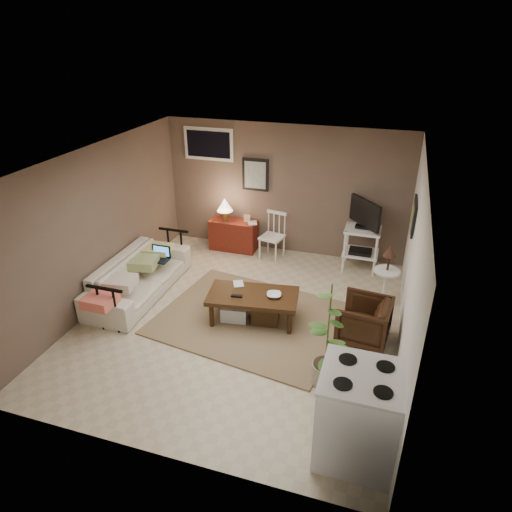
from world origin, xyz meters
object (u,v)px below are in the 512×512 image
(spindle_chair, at_px, (272,237))
(side_table, at_px, (387,269))
(coffee_table, at_px, (252,305))
(tv_stand, at_px, (363,233))
(red_console, at_px, (233,232))
(potted_plant, at_px, (328,332))
(stove, at_px, (359,416))
(sofa, at_px, (138,270))
(armchair, at_px, (364,319))

(spindle_chair, bearing_deg, side_table, -27.74)
(coffee_table, relative_size, tv_stand, 1.06)
(red_console, relative_size, potted_plant, 0.73)
(stove, bearing_deg, red_console, 124.32)
(sofa, distance_m, spindle_chair, 2.54)
(potted_plant, distance_m, stove, 1.07)
(tv_stand, xyz_separation_m, potted_plant, (-0.09, -3.10, 0.07))
(tv_stand, bearing_deg, potted_plant, -91.61)
(stove, bearing_deg, coffee_table, 131.79)
(side_table, bearing_deg, spindle_chair, 152.26)
(side_table, relative_size, armchair, 1.52)
(tv_stand, height_order, stove, tv_stand)
(sofa, xyz_separation_m, tv_stand, (3.30, 1.92, 0.27))
(stove, bearing_deg, tv_stand, 95.47)
(coffee_table, xyz_separation_m, potted_plant, (1.23, -0.98, 0.48))
(red_console, distance_m, spindle_chair, 0.82)
(red_console, distance_m, potted_plant, 3.97)
(coffee_table, distance_m, tv_stand, 2.54)
(coffee_table, height_order, sofa, sofa)
(tv_stand, xyz_separation_m, side_table, (0.48, -1.12, -0.04))
(sofa, bearing_deg, spindle_chair, -41.71)
(side_table, distance_m, potted_plant, 2.06)
(coffee_table, distance_m, potted_plant, 1.64)
(sofa, distance_m, armchair, 3.56)
(coffee_table, bearing_deg, spindle_chair, 97.81)
(coffee_table, height_order, side_table, side_table)
(side_table, distance_m, armchair, 1.04)
(tv_stand, bearing_deg, coffee_table, -121.79)
(side_table, height_order, armchair, side_table)
(red_console, relative_size, side_table, 0.99)
(sofa, bearing_deg, coffee_table, -96.05)
(side_table, bearing_deg, coffee_table, -150.87)
(sofa, bearing_deg, side_table, -78.12)
(coffee_table, height_order, spindle_chair, spindle_chair)
(red_console, xyz_separation_m, tv_stand, (2.43, -0.08, 0.33))
(sofa, xyz_separation_m, armchair, (3.56, -0.17, -0.08))
(coffee_table, xyz_separation_m, stove, (1.71, -1.91, 0.24))
(side_table, bearing_deg, potted_plant, -106.05)
(red_console, xyz_separation_m, spindle_chair, (0.82, -0.11, 0.05))
(spindle_chair, distance_m, side_table, 2.37)
(red_console, bearing_deg, potted_plant, -53.72)
(tv_stand, height_order, potted_plant, potted_plant)
(side_table, bearing_deg, red_console, 157.49)
(spindle_chair, height_order, potted_plant, potted_plant)
(sofa, xyz_separation_m, stove, (3.68, -2.12, 0.10))
(coffee_table, bearing_deg, armchair, 1.28)
(potted_plant, bearing_deg, side_table, 73.95)
(potted_plant, bearing_deg, coffee_table, 141.63)
(side_table, xyz_separation_m, potted_plant, (-0.57, -1.98, 0.11))
(tv_stand, relative_size, potted_plant, 0.91)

